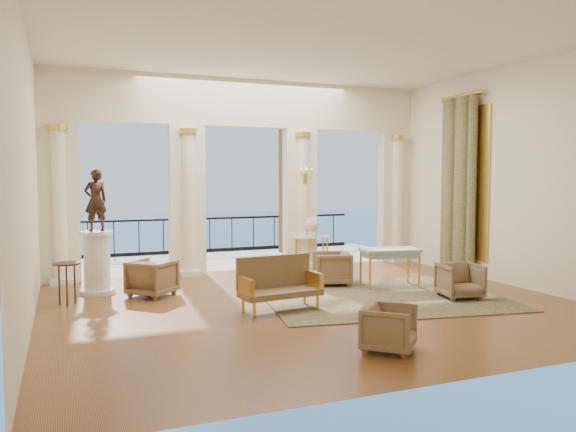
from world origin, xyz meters
name	(u,v)px	position (x,y,z in m)	size (l,w,h in m)	color
floor	(312,304)	(0.00, 0.00, 0.00)	(9.00, 9.00, 0.00)	#4B280E
room_walls	(343,135)	(0.00, -1.12, 2.88)	(9.00, 9.00, 9.00)	white
arcade	(246,162)	(0.00, 3.82, 2.58)	(9.00, 0.56, 4.50)	#FEF3CC
terrace	(224,261)	(0.00, 5.80, -0.05)	(10.00, 3.60, 0.10)	#BDB49D
balustrade	(210,238)	(0.00, 7.40, 0.41)	(9.00, 0.06, 1.03)	black
palm_tree	(282,113)	(2.00, 6.60, 4.09)	(2.00, 2.00, 4.50)	#4C3823
sea	(101,247)	(0.00, 60.00, -6.00)	(160.00, 160.00, 0.00)	navy
curtain	(458,186)	(4.28, 1.50, 2.02)	(0.33, 1.40, 4.09)	#4A4523
window_frame	(464,183)	(4.47, 1.50, 2.10)	(0.04, 1.60, 3.40)	gold
wall_sconce	(306,177)	(1.40, 3.51, 2.23)	(0.30, 0.11, 0.33)	gold
rug	(382,297)	(1.42, 0.02, 0.01)	(4.33, 3.37, 0.02)	#2D3019
armchair_a	(389,326)	(-0.19, -2.80, 0.33)	(0.63, 0.59, 0.65)	#4E3A21
armchair_b	(460,279)	(2.71, -0.59, 0.36)	(0.69, 0.65, 0.72)	#4E3A21
armchair_c	(332,267)	(1.08, 1.43, 0.38)	(0.74, 0.69, 0.76)	#4E3A21
armchair_d	(152,276)	(-2.51, 1.71, 0.38)	(0.74, 0.69, 0.76)	#4E3A21
settee	(278,284)	(-0.71, -0.17, 0.45)	(1.41, 0.71, 0.90)	#4E3A21
game_table	(390,253)	(2.07, 0.79, 0.71)	(1.23, 0.80, 0.79)	#96ACBE
pedestal	(97,264)	(-3.45, 2.33, 0.58)	(0.66, 0.66, 1.20)	silver
statue	(96,200)	(-3.45, 2.33, 1.79)	(0.43, 0.28, 1.17)	black
console_table	(312,242)	(1.59, 3.55, 0.65)	(0.85, 0.39, 0.78)	silver
urn	(312,225)	(1.59, 3.55, 1.05)	(0.35, 0.35, 0.47)	white
side_table	(67,269)	(-4.00, 1.51, 0.64)	(0.46, 0.46, 0.75)	black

